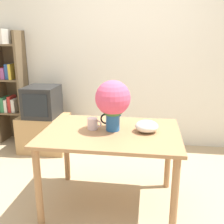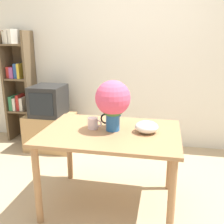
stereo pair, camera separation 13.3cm
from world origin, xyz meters
name	(u,v)px [view 2 (the right image)]	position (x,y,z in m)	size (l,w,h in m)	color
ground_plane	(109,208)	(0.00, 0.00, 0.00)	(12.00, 12.00, 0.00)	tan
wall_back	(134,57)	(0.00, 1.67, 1.30)	(8.00, 0.05, 2.60)	silver
table	(111,142)	(0.00, 0.07, 0.65)	(1.23, 0.88, 0.75)	#A3754C
flower_vase	(113,101)	(0.01, 0.10, 1.02)	(0.31, 0.31, 0.46)	#235B9E
coffee_mug	(93,123)	(-0.17, 0.10, 0.81)	(0.13, 0.09, 0.10)	silver
white_bowl	(147,127)	(0.32, 0.10, 0.80)	(0.21, 0.21, 0.10)	silver
tv_stand	(51,132)	(-1.12, 1.21, 0.25)	(0.66, 0.48, 0.51)	tan
tv_set	(49,100)	(-1.12, 1.20, 0.72)	(0.43, 0.47, 0.42)	black
bookshelf	(19,82)	(-1.72, 1.50, 0.90)	(0.41, 0.32, 1.68)	brown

